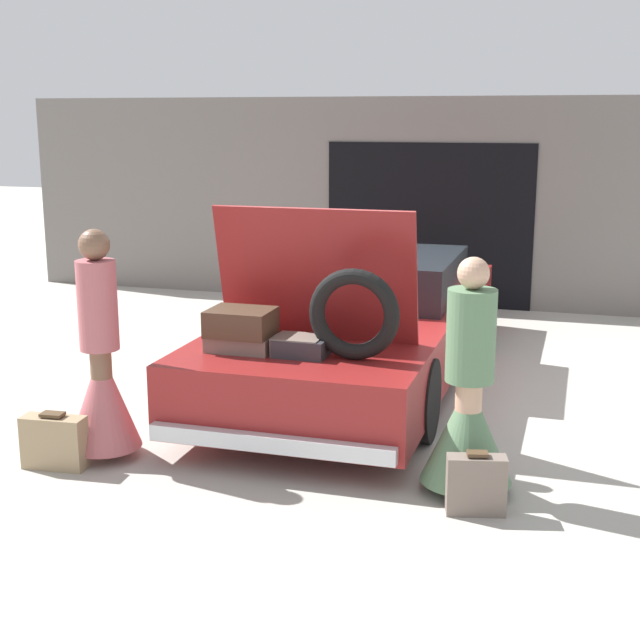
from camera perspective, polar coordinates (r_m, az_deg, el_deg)
ground_plane at (r=8.93m, az=2.71°, el=-3.64°), size 40.00×40.00×0.00m
garage_wall_back at (r=12.24m, az=7.04°, el=7.43°), size 12.00×0.14×2.80m
car at (r=8.78m, az=2.74°, el=-0.14°), size 1.98×5.42×1.85m
person_left at (r=6.90m, az=-13.80°, el=-3.56°), size 0.56×0.56×1.75m
person_right at (r=6.18m, az=9.46°, el=-5.76°), size 0.63×0.63×1.65m
suitcase_beside_left_person at (r=6.91m, az=-16.64°, el=-7.49°), size 0.48×0.21×0.43m
suitcase_beside_right_person at (r=5.99m, az=9.96°, el=-10.34°), size 0.41×0.23×0.43m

